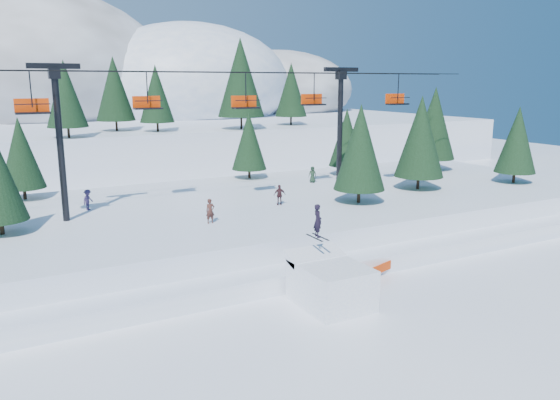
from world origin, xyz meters
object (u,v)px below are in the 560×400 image
jump_kicker (330,282)px  banner_near (382,268)px  banner_far (425,253)px  chairlift (211,114)px

jump_kicker → banner_near: (5.11, 1.99, -0.69)m
banner_near → banner_far: 4.47m
chairlift → banner_far: 18.11m
jump_kicker → banner_far: jump_kicker is taller
chairlift → jump_kicker: bearing=-88.1°
jump_kicker → chairlift: (-0.51, 15.31, 8.09)m
chairlift → banner_near: chairlift is taller
jump_kicker → chairlift: bearing=91.9°
chairlift → banner_far: bearing=-51.0°
chairlift → banner_near: 16.91m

